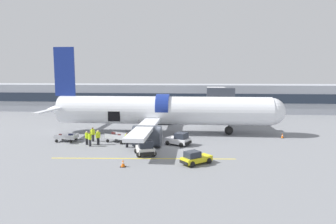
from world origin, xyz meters
name	(u,v)px	position (x,y,z in m)	size (l,w,h in m)	color
ground_plane	(168,146)	(0.00, 0.00, 0.00)	(500.00, 500.00, 0.00)	slate
apron_marking_line	(143,159)	(-2.07, -5.40, 0.00)	(18.83, 1.55, 0.01)	yellow
terminal_strip	(182,98)	(0.00, 35.55, 3.11)	(97.77, 10.39, 6.21)	#9EA3AD
jet_bridge_stub	(218,98)	(6.94, 15.13, 4.64)	(4.08, 12.68, 6.55)	#4C4C51
airplane	(160,111)	(-1.87, 7.82, 3.28)	(34.68, 30.64, 12.48)	white
baggage_tug_lead	(195,158)	(3.25, -6.82, 0.57)	(3.18, 2.93, 1.31)	yellow
baggage_tug_mid	(179,140)	(1.23, 0.87, 0.67)	(3.34, 2.85, 1.55)	silver
baggage_tug_rear	(145,149)	(-2.06, -4.09, 0.67)	(2.61, 2.84, 1.58)	silver
baggage_cart_loading	(119,138)	(-6.48, 1.81, 0.57)	(4.06, 2.83, 1.17)	#B7BABF
baggage_cart_queued	(67,138)	(-13.17, 1.56, 0.47)	(3.62, 2.04, 1.04)	#B7BABF
ground_crew_loader_a	(87,138)	(-9.98, 0.02, 0.89)	(0.54, 0.54, 1.68)	black
ground_crew_loader_b	(156,132)	(-2.03, 4.33, 0.93)	(0.53, 0.60, 1.76)	black
ground_crew_driver	(93,134)	(-9.86, 1.89, 0.96)	(0.64, 0.47, 1.83)	#2D2D33
ground_crew_supervisor	(127,140)	(-4.78, -0.89, 0.92)	(0.61, 0.52, 1.76)	black
ground_crew_helper	(90,139)	(-9.30, -0.75, 0.92)	(0.55, 0.57, 1.75)	#2D2D33
ground_crew_marshal	(98,137)	(-8.58, 0.09, 0.97)	(0.59, 0.59, 1.84)	black
safety_cone_nose	(282,136)	(14.96, 6.11, 0.32)	(0.44, 0.44, 0.68)	black
safety_cone_engine_left	(123,163)	(-3.45, -8.30, 0.33)	(0.53, 0.53, 0.71)	black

